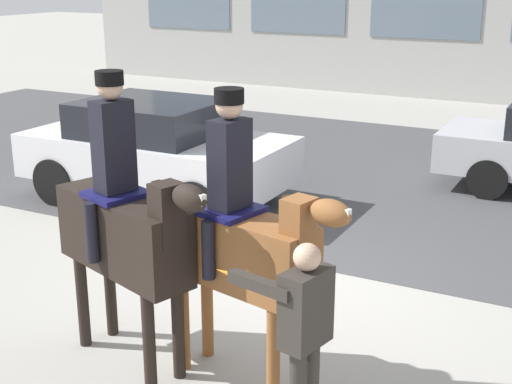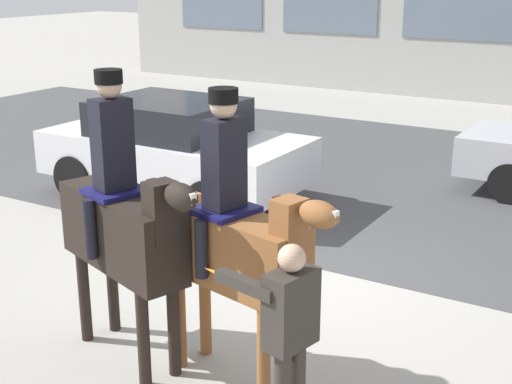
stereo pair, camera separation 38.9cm
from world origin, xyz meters
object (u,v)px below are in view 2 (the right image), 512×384
(mounted_horse_companion, at_px, (234,242))
(street_car_near_lane, at_px, (174,148))
(pedestrian_bystander, at_px, (288,333))
(mounted_horse_lead, at_px, (123,223))

(mounted_horse_companion, xyz_separation_m, street_car_near_lane, (-3.64, 3.95, -0.50))
(mounted_horse_companion, relative_size, pedestrian_bystander, 1.55)
(pedestrian_bystander, bearing_deg, street_car_near_lane, -32.64)
(mounted_horse_lead, bearing_deg, street_car_near_lane, 141.01)
(mounted_horse_companion, relative_size, street_car_near_lane, 0.63)
(pedestrian_bystander, relative_size, street_car_near_lane, 0.41)
(pedestrian_bystander, distance_m, street_car_near_lane, 6.38)
(mounted_horse_lead, relative_size, street_car_near_lane, 0.65)
(mounted_horse_companion, bearing_deg, street_car_near_lane, 145.58)
(mounted_horse_companion, xyz_separation_m, pedestrian_bystander, (0.83, -0.59, -0.34))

